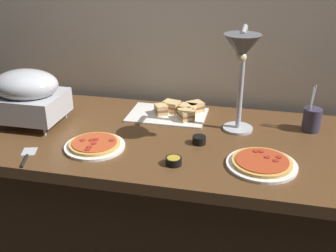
# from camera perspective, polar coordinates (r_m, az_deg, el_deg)

# --- Properties ---
(back_wall) EXTENTS (4.40, 0.04, 2.40)m
(back_wall) POSITION_cam_1_polar(r_m,az_deg,el_deg) (2.23, 1.11, 14.60)
(back_wall) COLOR #B7A893
(back_wall) RESTS_ON ground_plane
(buffet_table) EXTENTS (1.90, 0.84, 0.76)m
(buffet_table) POSITION_cam_1_polar(r_m,az_deg,el_deg) (2.08, -1.96, -10.54)
(buffet_table) COLOR brown
(buffet_table) RESTS_ON ground_plane
(chafing_dish) EXTENTS (0.33, 0.27, 0.27)m
(chafing_dish) POSITION_cam_1_polar(r_m,az_deg,el_deg) (2.06, -18.95, 4.16)
(chafing_dish) COLOR #B7BABF
(chafing_dish) RESTS_ON buffet_table
(heat_lamp) EXTENTS (0.15, 0.32, 0.49)m
(heat_lamp) POSITION_cam_1_polar(r_m,az_deg,el_deg) (1.71, 10.14, 9.27)
(heat_lamp) COLOR #B7BABF
(heat_lamp) RESTS_ON buffet_table
(pizza_plate_front) EXTENTS (0.28, 0.28, 0.03)m
(pizza_plate_front) POSITION_cam_1_polar(r_m,az_deg,el_deg) (1.67, 12.86, -5.06)
(pizza_plate_front) COLOR white
(pizza_plate_front) RESTS_ON buffet_table
(pizza_plate_center) EXTENTS (0.26, 0.26, 0.03)m
(pizza_plate_center) POSITION_cam_1_polar(r_m,az_deg,el_deg) (1.80, -10.12, -2.61)
(pizza_plate_center) COLOR white
(pizza_plate_center) RESTS_ON buffet_table
(sandwich_platter) EXTENTS (0.39, 0.26, 0.06)m
(sandwich_platter) POSITION_cam_1_polar(r_m,az_deg,el_deg) (2.09, 0.99, 1.99)
(sandwich_platter) COLOR white
(sandwich_platter) RESTS_ON buffet_table
(sauce_cup_near) EXTENTS (0.06, 0.06, 0.04)m
(sauce_cup_near) POSITION_cam_1_polar(r_m,az_deg,el_deg) (1.81, 4.33, -1.90)
(sauce_cup_near) COLOR black
(sauce_cup_near) RESTS_ON buffet_table
(sauce_cup_far) EXTENTS (0.07, 0.07, 0.03)m
(sauce_cup_far) POSITION_cam_1_polar(r_m,az_deg,el_deg) (1.64, 0.78, -4.83)
(sauce_cup_far) COLOR black
(sauce_cup_far) RESTS_ON buffet_table
(utensil_holder) EXTENTS (0.08, 0.08, 0.23)m
(utensil_holder) POSITION_cam_1_polar(r_m,az_deg,el_deg) (2.02, 19.29, 0.90)
(utensil_holder) COLOR #383347
(utensil_holder) RESTS_ON buffet_table
(serving_spatula) EXTENTS (0.08, 0.17, 0.01)m
(serving_spatula) POSITION_cam_1_polar(r_m,az_deg,el_deg) (1.80, -18.95, -3.95)
(serving_spatula) COLOR #B7BABF
(serving_spatula) RESTS_ON buffet_table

